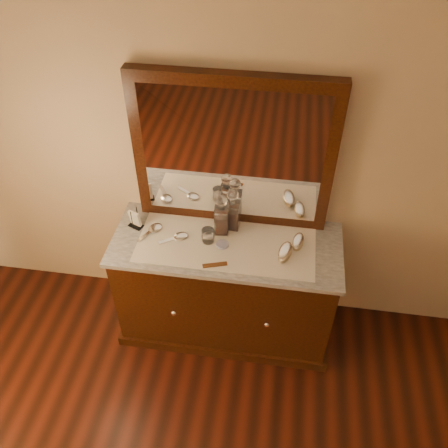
{
  "coord_description": "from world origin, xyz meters",
  "views": [
    {
      "loc": [
        0.29,
        -0.1,
        2.91
      ],
      "look_at": [
        0.0,
        1.85,
        1.1
      ],
      "focal_mm": 37.63,
      "sensor_mm": 36.0,
      "label": 1
    }
  ],
  "objects": [
    {
      "name": "comb",
      "position": [
        -0.04,
        1.75,
        0.86
      ],
      "size": [
        0.15,
        0.07,
        0.01
      ],
      "primitive_type": "cube",
      "rotation": [
        0.0,
        0.0,
        0.3
      ],
      "color": "brown",
      "rests_on": "lace_runner"
    },
    {
      "name": "hand_mirror_inner",
      "position": [
        -0.31,
        1.95,
        0.86
      ],
      "size": [
        0.19,
        0.15,
        0.02
      ],
      "color": "silver",
      "rests_on": "lace_runner"
    },
    {
      "name": "mirror_glass",
      "position": [
        0.0,
        2.17,
        1.35
      ],
      "size": [
        1.06,
        0.01,
        0.86
      ],
      "primitive_type": "cube",
      "color": "white",
      "rests_on": "marble_top"
    },
    {
      "name": "marble_top",
      "position": [
        0.0,
        1.96,
        0.83
      ],
      "size": [
        1.44,
        0.59,
        0.03
      ],
      "primitive_type": "cube",
      "color": "silver",
      "rests_on": "dresser_cabinet"
    },
    {
      "name": "dresser_cabinet",
      "position": [
        0.0,
        1.96,
        0.41
      ],
      "size": [
        1.4,
        0.55,
        0.82
      ],
      "primitive_type": "cube",
      "color": "black",
      "rests_on": "floor"
    },
    {
      "name": "knob_right",
      "position": [
        0.3,
        1.67,
        0.45
      ],
      "size": [
        0.04,
        0.04,
        0.04
      ],
      "primitive_type": "sphere",
      "color": "silver",
      "rests_on": "dresser_cabinet"
    },
    {
      "name": "napkin_rack",
      "position": [
        -0.6,
        2.02,
        0.91
      ],
      "size": [
        0.11,
        0.09,
        0.14
      ],
      "color": "black",
      "rests_on": "marble_top"
    },
    {
      "name": "knob_left",
      "position": [
        -0.3,
        1.67,
        0.45
      ],
      "size": [
        0.04,
        0.04,
        0.04
      ],
      "primitive_type": "sphere",
      "color": "silver",
      "rests_on": "dresser_cabinet"
    },
    {
      "name": "hand_mirror_outer",
      "position": [
        -0.48,
        1.99,
        0.86
      ],
      "size": [
        0.15,
        0.2,
        0.02
      ],
      "color": "silver",
      "rests_on": "lace_runner"
    },
    {
      "name": "brush_near",
      "position": [
        0.36,
        1.9,
        0.88
      ],
      "size": [
        0.11,
        0.18,
        0.05
      ],
      "color": "tan",
      "rests_on": "lace_runner"
    },
    {
      "name": "brush_far",
      "position": [
        0.44,
        2.0,
        0.87
      ],
      "size": [
        0.09,
        0.16,
        0.04
      ],
      "color": "tan",
      "rests_on": "lace_runner"
    },
    {
      "name": "decanter_left",
      "position": [
        -0.04,
        2.05,
        0.97
      ],
      "size": [
        0.09,
        0.09,
        0.29
      ],
      "color": "maroon",
      "rests_on": "lace_runner"
    },
    {
      "name": "decanter_right",
      "position": [
        0.02,
        2.11,
        0.97
      ],
      "size": [
        0.1,
        0.1,
        0.3
      ],
      "color": "maroon",
      "rests_on": "lace_runner"
    },
    {
      "name": "lace_runner",
      "position": [
        0.0,
        1.94,
        0.85
      ],
      "size": [
        1.1,
        0.45,
        0.0
      ],
      "primitive_type": "cube",
      "color": "white",
      "rests_on": "marble_top"
    },
    {
      "name": "tumblers",
      "position": [
        -0.12,
        1.95,
        0.9
      ],
      "size": [
        0.08,
        0.08,
        0.09
      ],
      "color": "white",
      "rests_on": "lace_runner"
    },
    {
      "name": "pin_dish",
      "position": [
        -0.02,
        1.93,
        0.86
      ],
      "size": [
        0.09,
        0.09,
        0.01
      ],
      "primitive_type": "cylinder",
      "rotation": [
        0.0,
        0.0,
        0.22
      ],
      "color": "white",
      "rests_on": "lace_runner"
    },
    {
      "name": "dresser_plinth",
      "position": [
        0.0,
        1.96,
        0.04
      ],
      "size": [
        1.46,
        0.59,
        0.08
      ],
      "primitive_type": "cube",
      "color": "black",
      "rests_on": "floor"
    },
    {
      "name": "mirror_frame",
      "position": [
        0.0,
        2.2,
        1.35
      ],
      "size": [
        1.2,
        0.08,
        1.0
      ],
      "primitive_type": "cube",
      "color": "black",
      "rests_on": "marble_top"
    }
  ]
}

